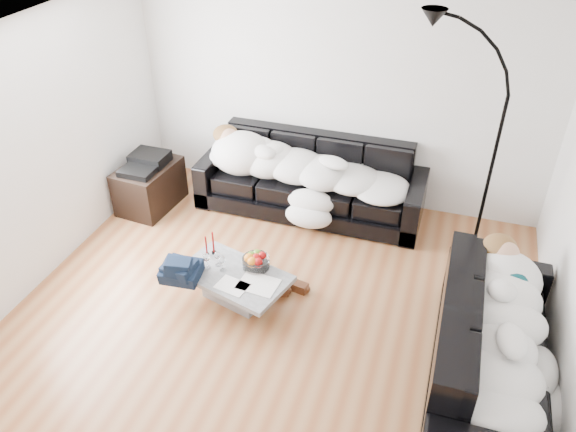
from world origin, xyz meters
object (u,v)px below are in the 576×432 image
(candle_left, at_px, (206,246))
(sofa_right, at_px, (495,347))
(wine_glass_c, at_px, (222,264))
(floor_lamp, at_px, (492,163))
(candle_right, at_px, (213,243))
(sleeper_back, at_px, (310,165))
(fruit_bowl, at_px, (256,260))
(sleeper_right, at_px, (501,330))
(coffee_table, at_px, (235,286))
(wine_glass_a, at_px, (218,259))
(av_cabinet, at_px, (150,186))
(shoes, at_px, (284,288))
(wine_glass_b, at_px, (207,261))
(sofa_back, at_px, (311,178))
(stereo, at_px, (146,162))

(candle_left, bearing_deg, sofa_right, -10.38)
(wine_glass_c, relative_size, candle_left, 0.73)
(floor_lamp, bearing_deg, candle_right, -152.37)
(sleeper_back, height_order, fruit_bowl, sleeper_back)
(sleeper_right, height_order, fruit_bowl, sleeper_right)
(coffee_table, relative_size, wine_glass_a, 6.46)
(candle_left, distance_m, av_cabinet, 1.69)
(shoes, bearing_deg, wine_glass_c, -171.02)
(wine_glass_b, bearing_deg, shoes, 17.57)
(fruit_bowl, bearing_deg, wine_glass_b, -159.23)
(sleeper_back, relative_size, av_cabinet, 2.83)
(av_cabinet, bearing_deg, sofa_back, 21.27)
(sofa_back, height_order, sleeper_back, sofa_back)
(candle_left, xyz_separation_m, shoes, (0.82, 0.05, -0.38))
(sleeper_back, xyz_separation_m, wine_glass_b, (-0.54, -1.77, -0.25))
(sleeper_right, relative_size, shoes, 3.95)
(wine_glass_a, distance_m, candle_right, 0.21)
(wine_glass_c, distance_m, av_cabinet, 1.99)
(sofa_right, bearing_deg, candle_left, 79.62)
(wine_glass_c, relative_size, candle_right, 0.65)
(sofa_back, bearing_deg, candle_right, -110.08)
(sofa_right, relative_size, fruit_bowl, 7.91)
(shoes, xyz_separation_m, floor_lamp, (1.81, 1.29, 1.09))
(sleeper_back, bearing_deg, stereo, -165.40)
(sofa_right, relative_size, stereo, 4.99)
(wine_glass_a, height_order, floor_lamp, floor_lamp)
(sofa_right, bearing_deg, stereo, 68.78)
(sleeper_back, height_order, sleeper_right, sleeper_back)
(shoes, xyz_separation_m, stereo, (-2.11, 1.03, 0.57))
(wine_glass_b, height_order, stereo, stereo)
(coffee_table, height_order, wine_glass_c, wine_glass_c)
(sleeper_back, distance_m, wine_glass_a, 1.77)
(wine_glass_b, relative_size, wine_glass_c, 1.01)
(sleeper_back, relative_size, candle_right, 8.67)
(sofa_right, height_order, coffee_table, sofa_right)
(coffee_table, relative_size, av_cabinet, 1.31)
(sofa_back, height_order, sofa_right, sofa_back)
(sofa_back, height_order, stereo, sofa_back)
(wine_glass_c, bearing_deg, candle_right, 131.47)
(wine_glass_a, bearing_deg, candle_left, 147.50)
(shoes, relative_size, av_cabinet, 0.58)
(shoes, distance_m, av_cabinet, 2.36)
(fruit_bowl, xyz_separation_m, shoes, (0.27, 0.06, -0.34))
(sleeper_back, height_order, wine_glass_a, sleeper_back)
(sofa_back, height_order, fruit_bowl, sofa_back)
(sofa_back, relative_size, sleeper_back, 1.18)
(sleeper_back, xyz_separation_m, shoes, (0.19, -1.54, -0.60))
(av_cabinet, bearing_deg, stereo, 0.00)
(sleeper_back, bearing_deg, floor_lamp, -6.90)
(sofa_back, xyz_separation_m, coffee_table, (-0.25, -1.82, -0.29))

